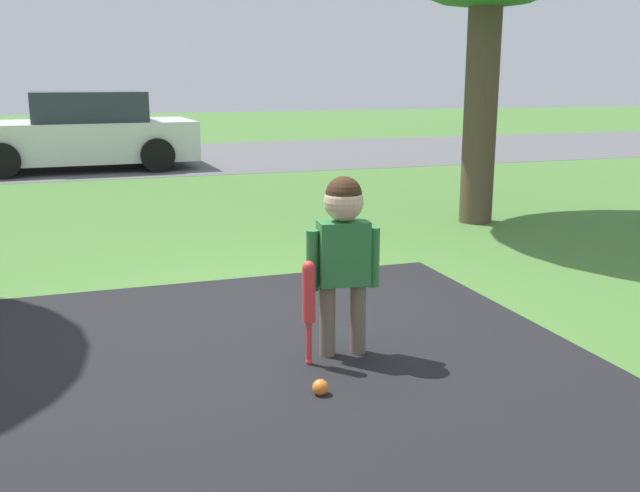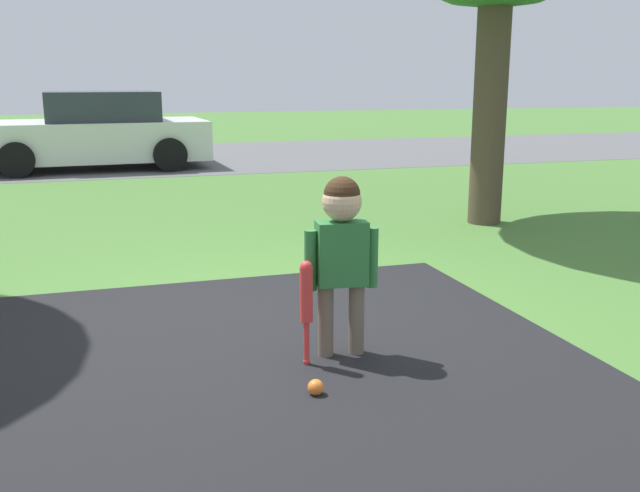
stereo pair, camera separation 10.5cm
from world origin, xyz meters
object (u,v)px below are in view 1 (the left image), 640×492
child (343,241)px  parked_car (81,133)px  baseball_bat (309,298)px  sports_ball (320,387)px

child → parked_car: 9.65m
baseball_bat → sports_ball: 0.52m
child → baseball_bat: (-0.23, -0.09, -0.28)m
baseball_bat → parked_car: (-1.05, 9.65, 0.24)m
parked_car → child: bearing=95.3°
sports_ball → parked_car: parked_car is taller
child → parked_car: parked_car is taller
baseball_bat → sports_ball: (-0.07, -0.38, -0.34)m
child → baseball_bat: child is taller
sports_ball → parked_car: size_ratio=0.02×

